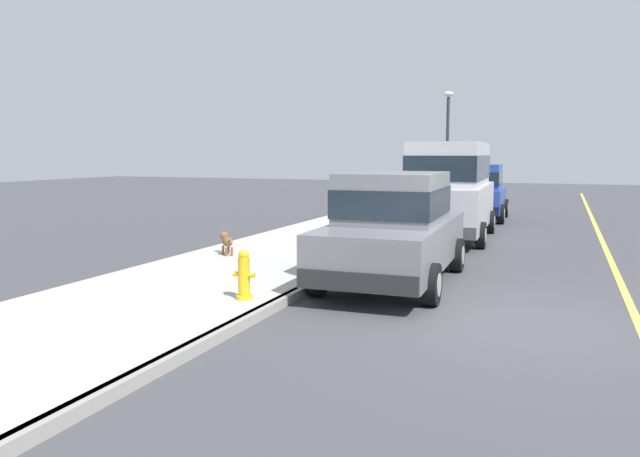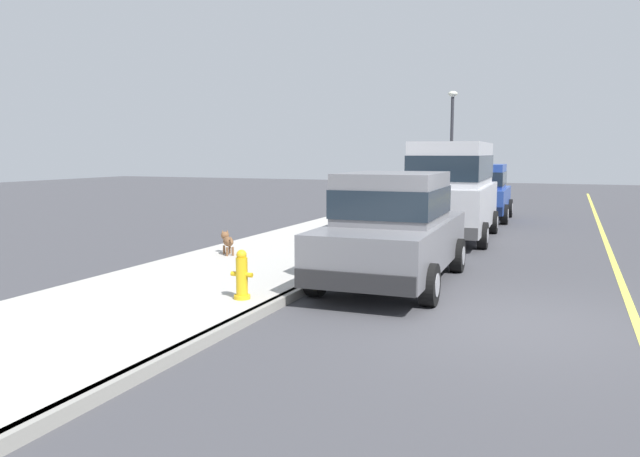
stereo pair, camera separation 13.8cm
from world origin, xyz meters
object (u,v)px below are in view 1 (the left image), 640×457
Objects in this scene: fire_hydrant at (244,276)px; car_blue_hatchback at (477,191)px; car_silver_van at (450,186)px; car_grey_sedan at (394,227)px; street_lamp at (448,136)px; dog_brown at (227,241)px.

car_blue_hatchback is at bearing 83.38° from fire_hydrant.
car_grey_sedan is at bearing -89.36° from car_silver_van.
car_silver_van is 8.65m from fire_hydrant.
car_grey_sedan is 0.94× the size of car_silver_van.
street_lamp is at bearing 89.64° from fire_hydrant.
car_silver_van is at bearing -79.33° from street_lamp.
street_lamp reaches higher than car_blue_hatchback.
car_grey_sedan is at bearing -12.31° from dog_brown.
dog_brown is 12.98m from street_lamp.
fire_hydrant is at bearing -96.62° from car_blue_hatchback.
street_lamp is at bearing 79.42° from dog_brown.
car_blue_hatchback is at bearing 89.23° from car_silver_van.
dog_brown is at bearing 167.69° from car_grey_sedan.
car_blue_hatchback is (0.07, 4.97, -0.42)m from car_silver_van.
dog_brown is (-3.80, -10.10, -0.55)m from car_blue_hatchback.
street_lamp is at bearing 96.24° from car_grey_sedan.
street_lamp is at bearing 121.08° from car_blue_hatchback.
street_lamp is (0.10, 15.86, 2.43)m from fire_hydrant.
car_grey_sedan is 10.93m from car_blue_hatchback.
car_blue_hatchback is 6.64× the size of dog_brown.
car_silver_van is 4.99m from car_blue_hatchback.
fire_hydrant is at bearing -90.36° from street_lamp.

